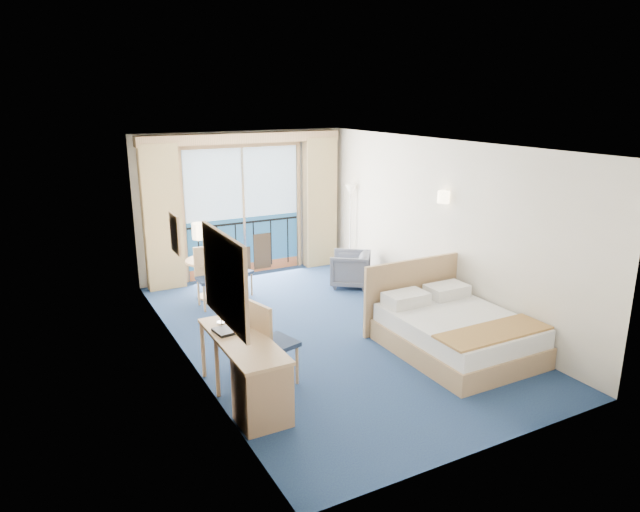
{
  "coord_description": "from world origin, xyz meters",
  "views": [
    {
      "loc": [
        -3.69,
        -6.76,
        3.33
      ],
      "look_at": [
        0.02,
        0.2,
        1.1
      ],
      "focal_mm": 32.0,
      "sensor_mm": 36.0,
      "label": 1
    }
  ],
  "objects_px": {
    "bed": "(454,330)",
    "table_chair_b": "(209,273)",
    "floor_lamp": "(351,206)",
    "desk": "(258,382)",
    "round_table": "(208,269)",
    "table_chair_a": "(235,269)",
    "nightstand": "(421,294)",
    "armchair": "(350,269)",
    "desk_chair": "(268,339)"
  },
  "relations": [
    {
      "from": "floor_lamp",
      "to": "table_chair_b",
      "type": "height_order",
      "value": "floor_lamp"
    },
    {
      "from": "bed",
      "to": "desk_chair",
      "type": "distance_m",
      "value": 2.6
    },
    {
      "from": "desk",
      "to": "desk_chair",
      "type": "height_order",
      "value": "desk_chair"
    },
    {
      "from": "table_chair_a",
      "to": "nightstand",
      "type": "bearing_deg",
      "value": -154.62
    },
    {
      "from": "floor_lamp",
      "to": "table_chair_b",
      "type": "distance_m",
      "value": 3.16
    },
    {
      "from": "desk",
      "to": "table_chair_a",
      "type": "xyz_separation_m",
      "value": [
        1.08,
        3.68,
        0.09
      ]
    },
    {
      "from": "desk",
      "to": "table_chair_b",
      "type": "relative_size",
      "value": 1.63
    },
    {
      "from": "desk",
      "to": "armchair",
      "type": "bearing_deg",
      "value": 46.6
    },
    {
      "from": "armchair",
      "to": "floor_lamp",
      "type": "relative_size",
      "value": 0.41
    },
    {
      "from": "nightstand",
      "to": "armchair",
      "type": "distance_m",
      "value": 1.6
    },
    {
      "from": "desk",
      "to": "table_chair_b",
      "type": "distance_m",
      "value": 3.57
    },
    {
      "from": "bed",
      "to": "nightstand",
      "type": "height_order",
      "value": "bed"
    },
    {
      "from": "armchair",
      "to": "round_table",
      "type": "height_order",
      "value": "round_table"
    },
    {
      "from": "bed",
      "to": "table_chair_a",
      "type": "height_order",
      "value": "bed"
    },
    {
      "from": "desk",
      "to": "table_chair_b",
      "type": "height_order",
      "value": "table_chair_b"
    },
    {
      "from": "desk",
      "to": "desk_chair",
      "type": "relative_size",
      "value": 1.48
    },
    {
      "from": "bed",
      "to": "table_chair_b",
      "type": "bearing_deg",
      "value": 126.18
    },
    {
      "from": "nightstand",
      "to": "table_chair_a",
      "type": "height_order",
      "value": "table_chair_a"
    },
    {
      "from": "nightstand",
      "to": "desk",
      "type": "height_order",
      "value": "desk"
    },
    {
      "from": "desk",
      "to": "desk_chair",
      "type": "bearing_deg",
      "value": 57.64
    },
    {
      "from": "bed",
      "to": "table_chair_a",
      "type": "relative_size",
      "value": 2.24
    },
    {
      "from": "table_chair_a",
      "to": "round_table",
      "type": "bearing_deg",
      "value": 33.77
    },
    {
      "from": "armchair",
      "to": "desk",
      "type": "relative_size",
      "value": 0.43
    },
    {
      "from": "floor_lamp",
      "to": "desk_chair",
      "type": "distance_m",
      "value": 4.84
    },
    {
      "from": "nightstand",
      "to": "desk_chair",
      "type": "bearing_deg",
      "value": -159.62
    },
    {
      "from": "table_chair_a",
      "to": "desk_chair",
      "type": "bearing_deg",
      "value": 141.18
    },
    {
      "from": "table_chair_a",
      "to": "table_chair_b",
      "type": "distance_m",
      "value": 0.53
    },
    {
      "from": "armchair",
      "to": "desk_chair",
      "type": "distance_m",
      "value": 3.88
    },
    {
      "from": "round_table",
      "to": "desk_chair",
      "type": "bearing_deg",
      "value": -95.51
    },
    {
      "from": "bed",
      "to": "table_chair_a",
      "type": "distance_m",
      "value": 3.86
    },
    {
      "from": "armchair",
      "to": "table_chair_a",
      "type": "distance_m",
      "value": 2.08
    },
    {
      "from": "floor_lamp",
      "to": "desk",
      "type": "height_order",
      "value": "floor_lamp"
    },
    {
      "from": "armchair",
      "to": "desk",
      "type": "bearing_deg",
      "value": -7.01
    },
    {
      "from": "bed",
      "to": "table_chair_b",
      "type": "height_order",
      "value": "bed"
    },
    {
      "from": "armchair",
      "to": "table_chair_a",
      "type": "bearing_deg",
      "value": -64.38
    },
    {
      "from": "desk_chair",
      "to": "table_chair_b",
      "type": "height_order",
      "value": "desk_chair"
    },
    {
      "from": "floor_lamp",
      "to": "table_chair_a",
      "type": "relative_size",
      "value": 1.91
    },
    {
      "from": "nightstand",
      "to": "table_chair_a",
      "type": "bearing_deg",
      "value": 141.24
    },
    {
      "from": "nightstand",
      "to": "table_chair_b",
      "type": "xyz_separation_m",
      "value": [
        -2.92,
        1.78,
        0.29
      ]
    },
    {
      "from": "round_table",
      "to": "table_chair_a",
      "type": "height_order",
      "value": "table_chair_a"
    },
    {
      "from": "desk_chair",
      "to": "floor_lamp",
      "type": "bearing_deg",
      "value": -56.91
    },
    {
      "from": "nightstand",
      "to": "floor_lamp",
      "type": "bearing_deg",
      "value": 87.58
    },
    {
      "from": "armchair",
      "to": "desk",
      "type": "height_order",
      "value": "desk"
    },
    {
      "from": "desk_chair",
      "to": "armchair",
      "type": "bearing_deg",
      "value": -59.83
    },
    {
      "from": "table_chair_a",
      "to": "table_chair_b",
      "type": "bearing_deg",
      "value": 82.4
    },
    {
      "from": "bed",
      "to": "floor_lamp",
      "type": "xyz_separation_m",
      "value": [
        0.66,
        3.81,
        0.99
      ]
    },
    {
      "from": "bed",
      "to": "nightstand",
      "type": "xyz_separation_m",
      "value": [
        0.56,
        1.44,
        -0.03
      ]
    },
    {
      "from": "desk",
      "to": "table_chair_a",
      "type": "bearing_deg",
      "value": 73.65
    },
    {
      "from": "round_table",
      "to": "table_chair_b",
      "type": "relative_size",
      "value": 0.76
    },
    {
      "from": "armchair",
      "to": "desk",
      "type": "xyz_separation_m",
      "value": [
        -3.12,
        -3.29,
        0.1
      ]
    }
  ]
}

